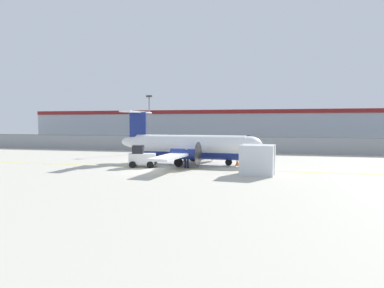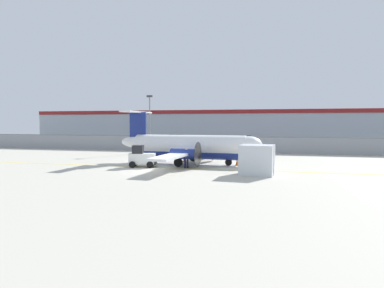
% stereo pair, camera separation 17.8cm
% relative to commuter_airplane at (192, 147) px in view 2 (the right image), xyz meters
% --- Properties ---
extents(ground_plane, '(140.00, 140.00, 0.01)m').
position_rel_commuter_airplane_xyz_m(ground_plane, '(-1.47, -2.98, -1.60)').
color(ground_plane, '#B7B2A3').
extents(perimeter_fence, '(98.00, 0.10, 2.10)m').
position_rel_commuter_airplane_xyz_m(perimeter_fence, '(-1.47, 13.02, -0.49)').
color(perimeter_fence, gray).
rests_on(perimeter_fence, ground).
extents(parking_lot_strip, '(98.00, 17.00, 0.12)m').
position_rel_commuter_airplane_xyz_m(parking_lot_strip, '(-1.47, 24.52, -1.54)').
color(parking_lot_strip, '#38383A').
rests_on(parking_lot_strip, ground).
extents(background_building, '(91.00, 8.10, 6.50)m').
position_rel_commuter_airplane_xyz_m(background_building, '(-1.47, 43.01, 1.66)').
color(background_building, '#A8B2BC').
rests_on(background_building, ground).
extents(commuter_airplane, '(13.73, 16.07, 4.92)m').
position_rel_commuter_airplane_xyz_m(commuter_airplane, '(0.00, 0.00, 0.00)').
color(commuter_airplane, white).
rests_on(commuter_airplane, ground).
extents(baggage_tug, '(2.52, 1.80, 1.88)m').
position_rel_commuter_airplane_xyz_m(baggage_tug, '(-3.70, -3.07, -0.75)').
color(baggage_tug, silver).
rests_on(baggage_tug, ground).
extents(ground_crew_worker, '(0.55, 0.41, 1.70)m').
position_rel_commuter_airplane_xyz_m(ground_crew_worker, '(0.22, -2.76, -0.65)').
color(ground_crew_worker, '#191E4C').
rests_on(ground_crew_worker, ground).
extents(cargo_container, '(2.57, 2.21, 2.20)m').
position_rel_commuter_airplane_xyz_m(cargo_container, '(6.23, -5.09, -0.50)').
color(cargo_container, silver).
rests_on(cargo_container, ground).
extents(traffic_cone_near_left, '(0.36, 0.36, 0.64)m').
position_rel_commuter_airplane_xyz_m(traffic_cone_near_left, '(-1.10, 1.38, -1.29)').
color(traffic_cone_near_left, orange).
rests_on(traffic_cone_near_left, ground).
extents(traffic_cone_near_right, '(0.36, 0.36, 0.64)m').
position_rel_commuter_airplane_xyz_m(traffic_cone_near_right, '(4.19, -0.03, -1.29)').
color(traffic_cone_near_right, orange).
rests_on(traffic_cone_near_right, ground).
extents(traffic_cone_far_left, '(0.36, 0.36, 0.64)m').
position_rel_commuter_airplane_xyz_m(traffic_cone_far_left, '(4.32, 1.54, -1.29)').
color(traffic_cone_far_left, orange).
rests_on(traffic_cone_far_left, ground).
extents(traffic_cone_far_right, '(0.36, 0.36, 0.64)m').
position_rel_commuter_airplane_xyz_m(traffic_cone_far_right, '(5.84, -4.24, -1.29)').
color(traffic_cone_far_right, orange).
rests_on(traffic_cone_far_right, ground).
extents(parked_car_0, '(4.28, 2.18, 1.58)m').
position_rel_commuter_airplane_xyz_m(parked_car_0, '(-14.90, 20.53, -0.71)').
color(parked_car_0, black).
rests_on(parked_car_0, parking_lot_strip).
extents(parked_car_1, '(4.34, 2.32, 1.58)m').
position_rel_commuter_airplane_xyz_m(parked_car_1, '(-10.42, 28.57, -0.71)').
color(parked_car_1, black).
rests_on(parked_car_1, parking_lot_strip).
extents(parked_car_2, '(4.22, 2.04, 1.58)m').
position_rel_commuter_airplane_xyz_m(parked_car_2, '(-3.43, 22.76, -0.71)').
color(parked_car_2, slate).
rests_on(parked_car_2, parking_lot_strip).
extents(parked_car_3, '(4.30, 2.22, 1.58)m').
position_rel_commuter_airplane_xyz_m(parked_car_3, '(2.27, 27.67, -0.71)').
color(parked_car_3, red).
rests_on(parked_car_3, parking_lot_strip).
extents(parked_car_4, '(4.30, 2.21, 1.58)m').
position_rel_commuter_airplane_xyz_m(parked_car_4, '(7.59, 19.41, -0.71)').
color(parked_car_4, black).
rests_on(parked_car_4, parking_lot_strip).
extents(parked_car_5, '(4.27, 2.14, 1.58)m').
position_rel_commuter_airplane_xyz_m(parked_car_5, '(12.85, 21.59, -0.71)').
color(parked_car_5, '#19662D').
rests_on(parked_car_5, parking_lot_strip).
extents(apron_light_pole, '(0.70, 0.30, 7.27)m').
position_rel_commuter_airplane_xyz_m(apron_light_pole, '(-8.03, 10.10, 2.70)').
color(apron_light_pole, slate).
rests_on(apron_light_pole, ground).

